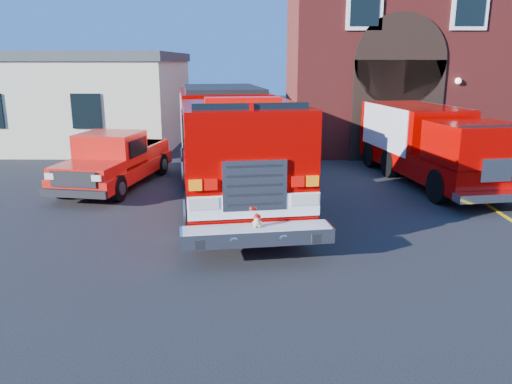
{
  "coord_description": "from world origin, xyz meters",
  "views": [
    {
      "loc": [
        0.14,
        -11.23,
        3.92
      ],
      "look_at": [
        0.0,
        -1.2,
        1.3
      ],
      "focal_mm": 35.0,
      "sensor_mm": 36.0,
      "label": 1
    }
  ],
  "objects_px": {
    "side_building": "(74,99)",
    "pickup_truck": "(115,160)",
    "fire_station": "(445,55)",
    "fire_engine": "(230,143)",
    "secondary_truck": "(430,142)"
  },
  "relations": [
    {
      "from": "fire_station",
      "to": "secondary_truck",
      "type": "height_order",
      "value": "fire_station"
    },
    {
      "from": "fire_station",
      "to": "side_building",
      "type": "distance_m",
      "value": 18.13
    },
    {
      "from": "fire_station",
      "to": "side_building",
      "type": "height_order",
      "value": "fire_station"
    },
    {
      "from": "fire_station",
      "to": "pickup_truck",
      "type": "distance_m",
      "value": 16.93
    },
    {
      "from": "side_building",
      "to": "pickup_truck",
      "type": "height_order",
      "value": "side_building"
    },
    {
      "from": "pickup_truck",
      "to": "secondary_truck",
      "type": "distance_m",
      "value": 10.37
    },
    {
      "from": "secondary_truck",
      "to": "side_building",
      "type": "bearing_deg",
      "value": 152.38
    },
    {
      "from": "side_building",
      "to": "pickup_truck",
      "type": "xyz_separation_m",
      "value": [
        4.38,
        -8.47,
        -1.36
      ]
    },
    {
      "from": "fire_station",
      "to": "fire_engine",
      "type": "xyz_separation_m",
      "value": [
        -9.81,
        -10.86,
        -2.61
      ]
    },
    {
      "from": "pickup_truck",
      "to": "secondary_truck",
      "type": "bearing_deg",
      "value": 4.32
    },
    {
      "from": "side_building",
      "to": "fire_station",
      "type": "bearing_deg",
      "value": 3.14
    },
    {
      "from": "pickup_truck",
      "to": "fire_engine",
      "type": "bearing_deg",
      "value": -20.23
    },
    {
      "from": "side_building",
      "to": "secondary_truck",
      "type": "distance_m",
      "value": 16.61
    },
    {
      "from": "fire_engine",
      "to": "secondary_truck",
      "type": "height_order",
      "value": "fire_engine"
    },
    {
      "from": "pickup_truck",
      "to": "fire_station",
      "type": "bearing_deg",
      "value": 34.79
    }
  ]
}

